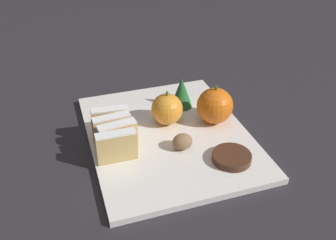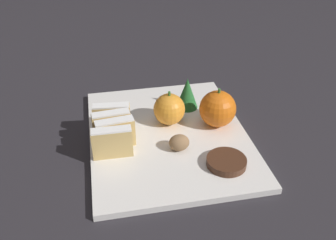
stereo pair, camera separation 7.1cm
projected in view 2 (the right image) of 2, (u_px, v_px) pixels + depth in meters
ground_plane at (168, 138)px, 0.74m from camera, size 6.00×6.00×0.00m
serving_platter at (168, 135)px, 0.73m from camera, size 0.30×0.37×0.01m
stollen_slice_front at (112, 143)px, 0.66m from camera, size 0.07×0.02×0.06m
stollen_slice_second at (115, 133)px, 0.68m from camera, size 0.07×0.03×0.06m
stollen_slice_third at (112, 125)px, 0.70m from camera, size 0.07×0.03×0.06m
stollen_slice_fourth at (112, 118)px, 0.72m from camera, size 0.07×0.03×0.06m
orange_near at (169, 109)px, 0.74m from camera, size 0.06×0.06×0.07m
orange_far at (218, 109)px, 0.73m from camera, size 0.07×0.07×0.08m
walnut at (179, 143)px, 0.68m from camera, size 0.04×0.03×0.03m
chocolate_cookie at (226, 162)px, 0.65m from camera, size 0.07×0.07×0.01m
evergreen_sprig at (187, 93)px, 0.79m from camera, size 0.05×0.05×0.07m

